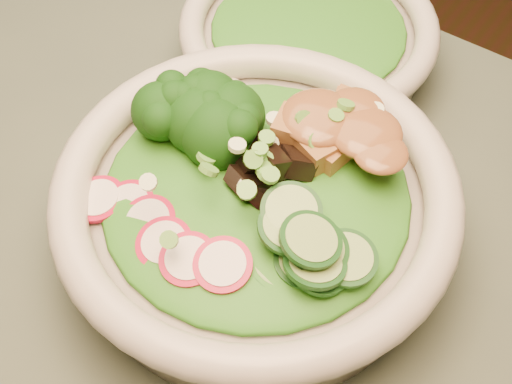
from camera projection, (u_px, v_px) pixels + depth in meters
The scene contains 11 objects.
salad_bowl at pixel (256, 209), 0.54m from camera, with size 0.30×0.30×0.08m.
side_bowl at pixel (308, 42), 0.66m from camera, with size 0.24×0.24×0.06m.
lettuce_bed at pixel (256, 191), 0.52m from camera, with size 0.23×0.23×0.03m, color #1F6515.
side_lettuce at pixel (309, 26), 0.65m from camera, with size 0.16×0.16×0.02m, color #1F6515.
broccoli_florets at pixel (202, 117), 0.54m from camera, with size 0.09×0.08×0.05m, color black, non-canonical shape.
radish_slices at pixel (169, 238), 0.49m from camera, with size 0.12×0.04×0.02m, color #B50D32, non-canonical shape.
cucumber_slices at pixel (315, 252), 0.47m from camera, with size 0.08×0.08×0.04m, color #9BBB68, non-canonical shape.
mushroom_heap at pixel (272, 169), 0.51m from camera, with size 0.08×0.08×0.04m, color black, non-canonical shape.
tofu_cubes at pixel (336, 139), 0.53m from camera, with size 0.10×0.07×0.04m, color brown, non-canonical shape.
peanut_sauce at pixel (338, 126), 0.52m from camera, with size 0.08×0.06×0.02m, color brown.
scallion_garnish at pixel (256, 168), 0.50m from camera, with size 0.21×0.21×0.03m, color #62AC3C, non-canonical shape.
Camera 1 is at (0.14, -0.17, 1.23)m, focal length 50.00 mm.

